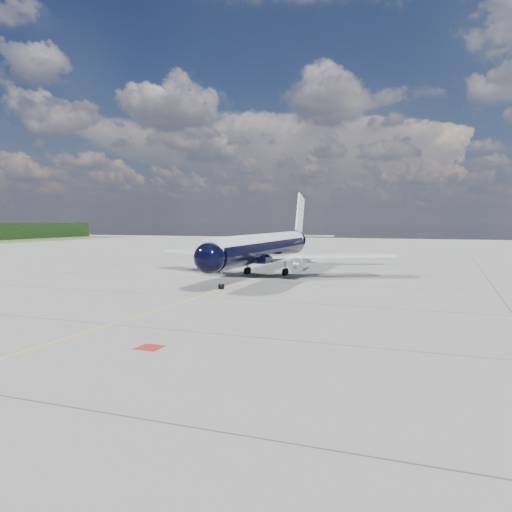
{
  "coord_description": "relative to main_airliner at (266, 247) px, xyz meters",
  "views": [
    {
      "loc": [
        24.29,
        -36.95,
        8.14
      ],
      "look_at": [
        3.91,
        16.81,
        4.0
      ],
      "focal_mm": 35.0,
      "sensor_mm": 36.0,
      "label": 1
    }
  ],
  "objects": [
    {
      "name": "ground",
      "position": [
        0.63,
        -2.92,
        -4.1
      ],
      "size": [
        320.0,
        320.0,
        0.0
      ],
      "primitive_type": "plane",
      "color": "gray",
      "rests_on": "ground"
    },
    {
      "name": "taxiway_centerline",
      "position": [
        0.63,
        -7.92,
        -4.1
      ],
      "size": [
        0.16,
        160.0,
        0.01
      ],
      "primitive_type": "cube",
      "color": "yellow",
      "rests_on": "ground"
    },
    {
      "name": "red_marking",
      "position": [
        7.43,
        -42.92,
        -4.1
      ],
      "size": [
        1.6,
        1.6,
        0.01
      ],
      "primitive_type": "cube",
      "color": "maroon",
      "rests_on": "ground"
    },
    {
      "name": "main_airliner",
      "position": [
        0.0,
        0.0,
        0.0
      ],
      "size": [
        37.59,
        45.69,
        13.21
      ],
      "rotation": [
        0.0,
        0.0,
        0.02
      ],
      "color": "black",
      "rests_on": "ground"
    }
  ]
}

